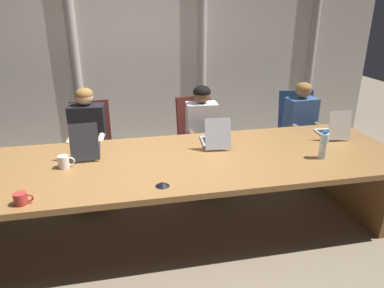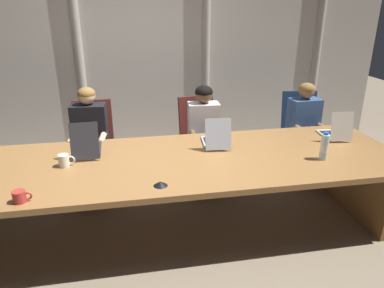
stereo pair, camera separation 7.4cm
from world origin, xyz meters
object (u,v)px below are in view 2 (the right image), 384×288
object	(u,v)px
laptop_center	(216,139)
office_chair_left_mid	(96,157)
office_chair_center	(201,149)
office_chair_right_mid	(300,142)
conference_mic_left_side	(160,184)
coffee_mug_far	(64,160)
water_bottle_primary	(324,147)
laptop_left_mid	(87,147)
coffee_mug_near	(20,197)
laptop_right_mid	(335,132)
person_center	(205,131)
person_right_mid	(307,126)
person_left_mid	(89,137)

from	to	relation	value
laptop_center	office_chair_left_mid	world-z (taller)	laptop_center
office_chair_center	office_chair_right_mid	bearing A→B (deg)	81.27
office_chair_right_mid	conference_mic_left_side	distance (m)	2.46
office_chair_right_mid	coffee_mug_far	size ratio (longest dim) A/B	7.12
water_bottle_primary	conference_mic_left_side	size ratio (longest dim) A/B	2.31
coffee_mug_far	conference_mic_left_side	size ratio (longest dim) A/B	1.27
laptop_left_mid	coffee_mug_near	bearing A→B (deg)	153.30
laptop_right_mid	office_chair_left_mid	distance (m)	2.63
laptop_left_mid	person_center	xyz separation A→B (m)	(1.24, 0.57, -0.12)
laptop_left_mid	laptop_right_mid	size ratio (longest dim) A/B	1.14
office_chair_left_mid	conference_mic_left_side	distance (m)	1.65
laptop_right_mid	water_bottle_primary	distance (m)	0.64
person_right_mid	coffee_mug_near	xyz separation A→B (m)	(-2.88, -1.38, 0.11)
person_right_mid	coffee_mug_far	bearing A→B (deg)	-76.28
office_chair_left_mid	person_right_mid	bearing A→B (deg)	83.27
person_right_mid	conference_mic_left_side	bearing A→B (deg)	-58.53
water_bottle_primary	laptop_left_mid	bearing A→B (deg)	165.95
laptop_right_mid	person_left_mid	world-z (taller)	person_left_mid
laptop_right_mid	coffee_mug_far	size ratio (longest dim) A/B	2.76
laptop_center	person_right_mid	distance (m)	1.40
office_chair_center	person_center	bearing A→B (deg)	-6.11
laptop_center	water_bottle_primary	size ratio (longest dim) A/B	1.65
water_bottle_primary	conference_mic_left_side	bearing A→B (deg)	-170.96
coffee_mug_near	coffee_mug_far	world-z (taller)	coffee_mug_far
laptop_left_mid	office_chair_center	size ratio (longest dim) A/B	0.44
laptop_right_mid	office_chair_left_mid	xyz separation A→B (m)	(-2.48, 0.77, -0.41)
person_left_mid	water_bottle_primary	distance (m)	2.38
coffee_mug_near	coffee_mug_far	bearing A→B (deg)	68.51
coffee_mug_far	office_chair_left_mid	bearing A→B (deg)	80.58
office_chair_right_mid	coffee_mug_near	distance (m)	3.32
laptop_right_mid	water_bottle_primary	size ratio (longest dim) A/B	1.52
office_chair_right_mid	person_left_mid	world-z (taller)	person_left_mid
laptop_left_mid	coffee_mug_far	xyz separation A→B (m)	(-0.16, -0.25, -0.01)
laptop_center	water_bottle_primary	world-z (taller)	laptop_center
laptop_center	coffee_mug_far	size ratio (longest dim) A/B	3.01
office_chair_left_mid	office_chair_center	size ratio (longest dim) A/B	1.01
laptop_center	person_center	bearing A→B (deg)	3.47
water_bottle_primary	coffee_mug_far	xyz separation A→B (m)	(-2.24, 0.27, -0.06)
person_left_mid	person_right_mid	bearing A→B (deg)	94.42
person_center	water_bottle_primary	bearing A→B (deg)	41.66
office_chair_center	laptop_right_mid	bearing A→B (deg)	49.71
water_bottle_primary	coffee_mug_far	world-z (taller)	water_bottle_primary
person_left_mid	coffee_mug_near	bearing A→B (deg)	-9.72
laptop_center	coffee_mug_near	distance (m)	1.80
water_bottle_primary	coffee_mug_near	size ratio (longest dim) A/B	1.92
person_center	office_chair_left_mid	bearing A→B (deg)	-93.55
person_center	conference_mic_left_side	bearing A→B (deg)	-21.52
office_chair_right_mid	laptop_right_mid	bearing A→B (deg)	3.60
laptop_left_mid	conference_mic_left_side	distance (m)	0.97
laptop_right_mid	person_center	distance (m)	1.39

